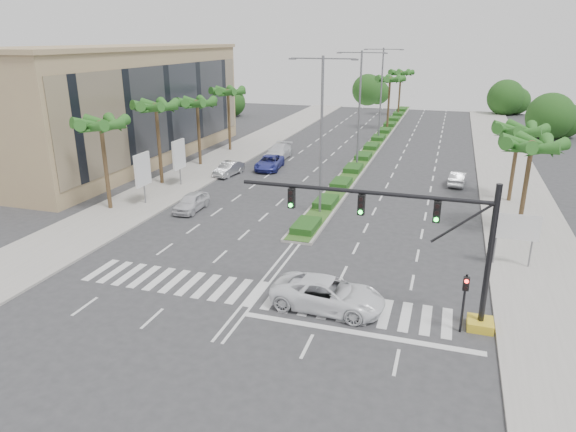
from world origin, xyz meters
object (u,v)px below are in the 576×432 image
(car_parked_a, at_px, (191,202))
(car_parked_b, at_px, (229,169))
(car_right, at_px, (458,178))
(car_crossing, at_px, (328,294))
(car_parked_c, at_px, (269,163))
(car_parked_d, at_px, (278,152))

(car_parked_a, relative_size, car_parked_b, 1.01)
(car_parked_a, distance_m, car_right, 25.01)
(car_crossing, bearing_deg, car_parked_c, 28.90)
(car_parked_a, bearing_deg, car_parked_c, 83.62)
(car_parked_b, bearing_deg, car_right, 15.86)
(car_crossing, bearing_deg, car_parked_b, 37.74)
(car_parked_b, xyz_separation_m, car_parked_d, (2.41, 8.53, 0.13))
(car_parked_c, bearing_deg, car_parked_d, 91.60)
(car_parked_c, height_order, car_right, car_parked_c)
(car_parked_b, height_order, car_parked_c, car_parked_c)
(car_parked_a, xyz_separation_m, car_right, (20.41, 14.46, -0.05))
(car_parked_b, relative_size, car_right, 1.04)
(car_parked_a, bearing_deg, car_crossing, -41.58)
(car_parked_b, xyz_separation_m, car_right, (22.11, 3.25, -0.02))
(car_parked_b, height_order, car_crossing, car_crossing)
(car_parked_b, xyz_separation_m, car_parked_c, (3.08, 3.62, 0.04))
(car_parked_a, relative_size, car_parked_c, 0.81)
(car_parked_c, distance_m, car_crossing, 29.80)
(car_crossing, distance_m, car_right, 27.28)
(car_right, bearing_deg, car_parked_c, 5.23)
(car_parked_a, relative_size, car_right, 1.04)
(car_parked_d, bearing_deg, car_parked_c, -84.21)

